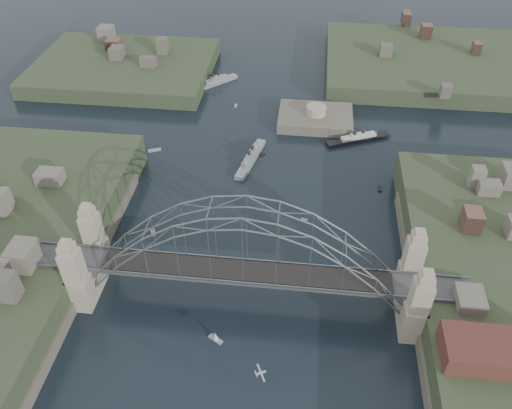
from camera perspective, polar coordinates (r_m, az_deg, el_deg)
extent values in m
plane|color=black|center=(104.98, -1.14, -10.53)|extent=(500.00, 500.00, 0.00)
cube|color=#464648|center=(98.92, -1.20, -7.59)|extent=(84.00, 6.00, 0.70)
cube|color=slate|center=(96.53, -1.44, -8.68)|extent=(84.00, 0.25, 0.50)
cube|color=slate|center=(100.54, -0.98, -6.12)|extent=(84.00, 0.25, 0.50)
cube|color=black|center=(98.51, -1.20, -7.38)|extent=(55.20, 5.20, 0.35)
cube|color=tan|center=(103.08, -19.38, -7.42)|extent=(3.40, 3.40, 17.70)
cube|color=tan|center=(109.27, -17.49, -3.62)|extent=(3.40, 3.40, 17.70)
cube|color=tan|center=(97.03, 17.50, -10.65)|extent=(3.40, 3.40, 17.70)
cube|color=tan|center=(103.59, 16.83, -6.39)|extent=(3.40, 3.40, 17.70)
cube|color=tan|center=(109.47, -17.88, -7.25)|extent=(4.08, 13.80, 8.00)
cube|color=tan|center=(103.80, 16.64, -10.23)|extent=(4.08, 13.80, 8.00)
cube|color=#5A5546|center=(113.14, -19.46, -8.03)|extent=(6.00, 70.00, 4.00)
cube|color=#5A5546|center=(106.95, 18.47, -11.34)|extent=(6.00, 70.00, 4.00)
cube|color=#334026|center=(191.17, -14.32, 13.97)|extent=(60.00, 45.00, 9.00)
cube|color=#334026|center=(197.51, 18.30, 14.14)|extent=(70.00, 55.00, 9.50)
cube|color=#5A5546|center=(158.51, 6.54, 8.87)|extent=(22.00, 16.00, 7.00)
cylinder|color=tan|center=(156.14, 6.67, 10.34)|extent=(6.00, 6.00, 2.40)
cube|color=#592D26|center=(94.56, 25.96, -14.55)|extent=(20.00, 8.00, 4.00)
cube|color=#909798|center=(140.22, -0.58, 4.99)|extent=(6.37, 18.84, 1.66)
cube|color=#909798|center=(139.50, -0.59, 5.41)|extent=(3.99, 10.46, 1.25)
cube|color=#909798|center=(138.97, -0.59, 5.72)|extent=(2.33, 4.87, 0.83)
cylinder|color=black|center=(137.54, -0.77, 5.68)|extent=(0.90, 0.90, 1.66)
cylinder|color=black|center=(139.58, -0.42, 6.26)|extent=(0.90, 0.90, 1.66)
cylinder|color=slate|center=(134.34, -1.38, 4.62)|extent=(0.17, 0.17, 4.16)
cylinder|color=slate|center=(143.10, 0.15, 7.10)|extent=(0.17, 0.17, 4.16)
cube|color=#909798|center=(179.38, -4.42, 13.28)|extent=(13.14, 12.95, 1.62)
cube|color=#909798|center=(178.83, -4.44, 13.63)|extent=(7.54, 7.44, 1.22)
cube|color=#909798|center=(178.43, -4.46, 13.89)|extent=(3.75, 3.72, 0.81)
cylinder|color=black|center=(177.56, -4.78, 13.99)|extent=(0.80, 0.80, 1.62)
cylinder|color=black|center=(178.67, -4.16, 14.20)|extent=(0.80, 0.80, 1.62)
cylinder|color=slate|center=(175.87, -5.81, 13.58)|extent=(0.16, 0.16, 4.06)
cylinder|color=slate|center=(180.64, -3.15, 14.48)|extent=(0.16, 0.16, 4.06)
cube|color=black|center=(151.37, 11.23, 7.05)|extent=(18.53, 10.33, 1.39)
cube|color=silver|center=(150.81, 11.28, 7.38)|extent=(10.41, 6.16, 1.05)
cube|color=silver|center=(150.40, 11.32, 7.63)|extent=(4.96, 3.30, 0.70)
cylinder|color=black|center=(149.49, 10.89, 7.76)|extent=(0.94, 0.94, 1.39)
cylinder|color=black|center=(150.68, 11.81, 7.90)|extent=(0.94, 0.94, 1.39)
cylinder|color=slate|center=(147.72, 9.35, 7.45)|extent=(0.14, 0.14, 3.49)
cylinder|color=slate|center=(152.80, 13.27, 8.07)|extent=(0.14, 0.14, 3.49)
cube|color=silver|center=(86.68, 0.55, -18.18)|extent=(1.66, 1.02, 0.30)
cube|color=silver|center=(86.64, 0.55, -18.16)|extent=(1.74, 3.17, 0.06)
cube|color=silver|center=(86.39, -0.01, -18.28)|extent=(0.61, 1.03, 0.37)
cube|color=silver|center=(120.65, -11.35, -3.02)|extent=(2.07, 2.97, 0.45)
cube|color=silver|center=(120.38, -11.37, -2.89)|extent=(1.45, 1.88, 0.40)
cylinder|color=black|center=(120.08, -11.40, -2.73)|extent=(0.16, 0.16, 0.70)
cube|color=silver|center=(121.96, 5.38, -1.70)|extent=(1.76, 0.90, 0.45)
cube|color=silver|center=(99.40, -4.49, -14.67)|extent=(3.05, 2.36, 0.45)
cylinder|color=slate|center=(98.54, -4.53, -14.32)|extent=(0.08, 0.08, 2.20)
cone|color=silver|center=(98.54, -4.53, -14.32)|extent=(1.58, 1.49, 1.92)
cube|color=silver|center=(134.21, 13.55, 1.72)|extent=(0.78, 2.34, 0.45)
cube|color=silver|center=(147.20, -11.18, 5.92)|extent=(3.75, 2.53, 0.45)
cube|color=silver|center=(142.67, 0.73, 5.55)|extent=(1.60, 1.60, 0.45)
cube|color=silver|center=(165.61, -2.25, 10.84)|extent=(0.68, 2.00, 0.45)
cube|color=silver|center=(165.41, -2.26, 10.96)|extent=(0.57, 1.21, 0.40)
cylinder|color=black|center=(165.19, -2.26, 11.10)|extent=(0.16, 0.16, 0.70)
cube|color=silver|center=(120.40, 16.26, -4.18)|extent=(1.88, 2.86, 0.45)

